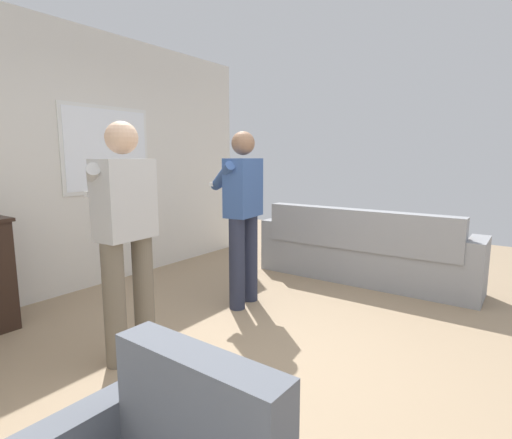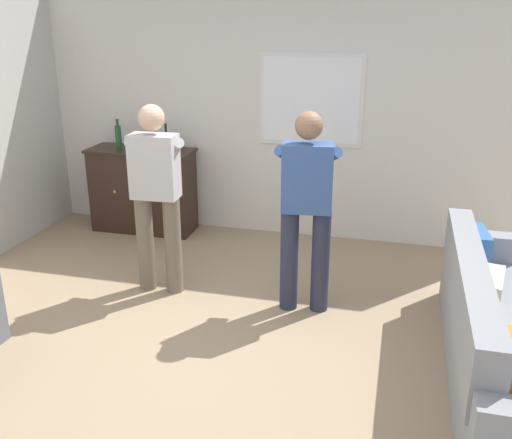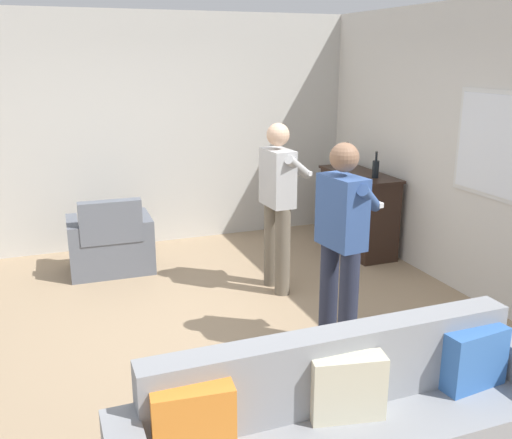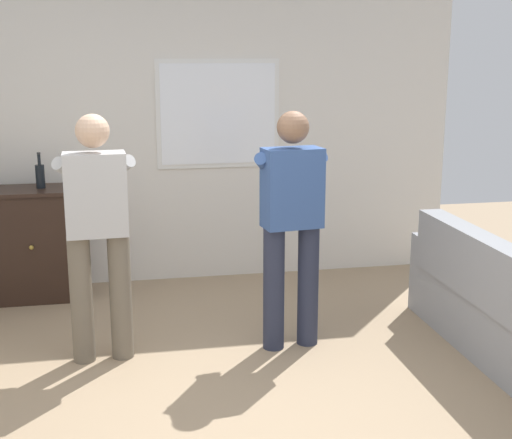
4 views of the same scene
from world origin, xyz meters
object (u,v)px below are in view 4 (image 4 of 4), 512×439
sideboard_cabinet (6,245)px  person_standing_left (97,226)px  person_standing_right (291,218)px  bottle_wine_green (40,175)px

sideboard_cabinet → person_standing_left: bearing=-59.8°
person_standing_left → person_standing_right: 1.32m
person_standing_left → bottle_wine_green: bearing=109.4°
person_standing_left → person_standing_right: same height
sideboard_cabinet → person_standing_left: size_ratio=0.71×
bottle_wine_green → sideboard_cabinet: bearing=-177.0°
sideboard_cabinet → bottle_wine_green: bottle_wine_green is taller
sideboard_cabinet → bottle_wine_green: bearing=3.0°
sideboard_cabinet → person_standing_right: size_ratio=0.71×
person_standing_left → person_standing_right: (1.32, -0.03, 0.00)m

